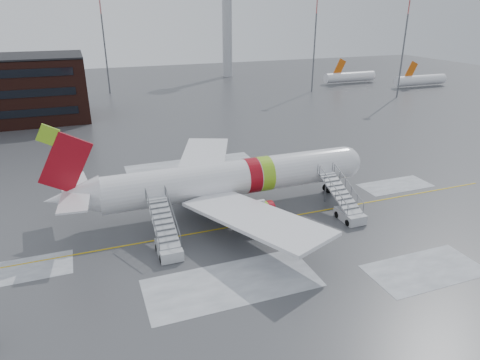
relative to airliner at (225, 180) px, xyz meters
name	(u,v)px	position (x,y,z in m)	size (l,w,h in m)	color
ground	(254,218)	(2.00, -3.31, -3.42)	(260.00, 260.00, 0.00)	#494C4F
airliner	(225,180)	(0.00, 0.00, 0.00)	(35.03, 32.97, 11.18)	white
airstair_fwd	(346,208)	(11.21, -6.54, -2.35)	(2.05, 7.70, 3.48)	#B8BBC0
airstair_aft	(167,240)	(-7.84, -6.54, -2.35)	(2.05, 7.70, 3.48)	#B9BCC0
pushback_tug	(291,226)	(4.24, -7.45, -2.74)	(3.02, 2.66, 1.54)	black
control_tower	(227,14)	(32.00, 91.69, 15.33)	(6.40, 6.40, 30.00)	#B2B5BA
light_mast_far_ne	(315,36)	(44.00, 58.69, 10.42)	(1.20, 1.20, 24.25)	#595B60
light_mast_far_n	(104,37)	(-6.00, 74.69, 10.42)	(1.20, 1.20, 24.25)	#595B60
light_mast_far_e	(405,38)	(60.00, 44.69, 10.42)	(1.20, 1.20, 24.25)	#595B60
distant_aircraft	(372,86)	(64.50, 60.69, -3.42)	(35.00, 18.00, 8.00)	#D8590C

